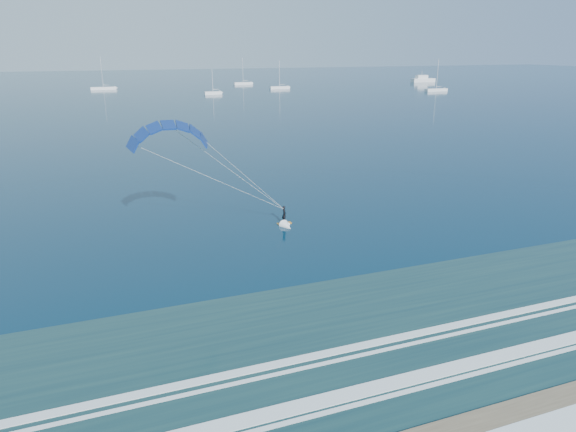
% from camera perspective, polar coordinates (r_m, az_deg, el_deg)
% --- Properties ---
extents(kitesurfer_rig, '(17.83, 8.83, 13.46)m').
position_cam_1_polar(kitesurfer_rig, '(48.00, -6.15, 4.86)').
color(kitesurfer_rig, orange).
rests_on(kitesurfer_rig, ground).
extents(motor_yacht, '(13.55, 3.61, 5.79)m').
position_cam_1_polar(motor_yacht, '(298.07, 14.74, 14.47)').
color(motor_yacht, white).
rests_on(motor_yacht, ground).
extents(sailboat_1, '(10.92, 2.40, 14.42)m').
position_cam_1_polar(sailboat_1, '(250.77, -19.82, 13.23)').
color(sailboat_1, white).
rests_on(sailboat_1, ground).
extents(sailboat_2, '(6.90, 2.40, 9.82)m').
position_cam_1_polar(sailboat_2, '(214.27, -8.34, 13.40)').
color(sailboat_2, white).
rests_on(sailboat_2, ground).
extents(sailboat_3, '(9.54, 2.40, 12.85)m').
position_cam_1_polar(sailboat_3, '(270.69, -5.00, 14.49)').
color(sailboat_3, white).
rests_on(sailboat_3, ground).
extents(sailboat_4, '(9.17, 2.40, 12.45)m').
position_cam_1_polar(sailboat_4, '(240.90, -0.95, 14.10)').
color(sailboat_4, white).
rests_on(sailboat_4, ground).
extents(sailboat_5, '(10.15, 2.40, 13.56)m').
position_cam_1_polar(sailboat_5, '(236.21, 16.14, 13.33)').
color(sailboat_5, white).
rests_on(sailboat_5, ground).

